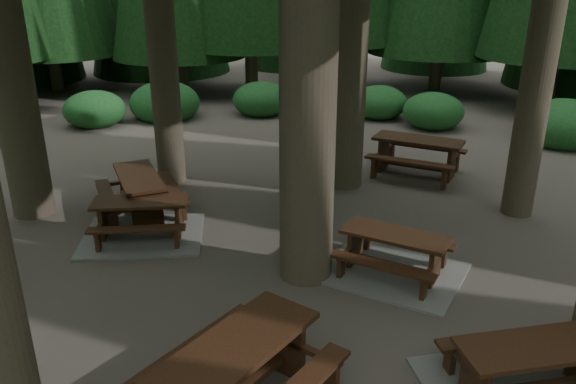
{
  "coord_description": "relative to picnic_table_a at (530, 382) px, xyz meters",
  "views": [
    {
      "loc": [
        -0.71,
        -7.66,
        4.58
      ],
      "look_at": [
        0.64,
        1.07,
        1.1
      ],
      "focal_mm": 35.0,
      "sensor_mm": 36.0,
      "label": 1
    }
  ],
  "objects": [
    {
      "name": "ground",
      "position": [
        -2.79,
        3.01,
        -0.25
      ],
      "size": [
        80.0,
        80.0,
        0.0
      ],
      "primitive_type": "plane",
      "color": "#4C453E",
      "rests_on": "ground"
    },
    {
      "name": "picnic_table_a",
      "position": [
        0.0,
        0.0,
        0.0
      ],
      "size": [
        2.27,
        1.9,
        0.75
      ],
      "rotation": [
        0.0,
        0.0,
        0.04
      ],
      "color": "gray",
      "rests_on": "ground"
    },
    {
      "name": "picnic_table_b",
      "position": [
        -4.83,
        6.13,
        0.3
      ],
      "size": [
        1.97,
        2.24,
        0.83
      ],
      "rotation": [
        0.0,
        0.0,
        1.82
      ],
      "color": "#331F0F",
      "rests_on": "ground"
    },
    {
      "name": "picnic_table_c",
      "position": [
        -4.71,
        5.02,
        -0.01
      ],
      "size": [
        2.26,
        1.91,
        0.73
      ],
      "rotation": [
        0.0,
        0.0,
        -0.06
      ],
      "color": "gray",
      "rests_on": "ground"
    },
    {
      "name": "picnic_table_d",
      "position": [
        1.52,
        7.54,
        0.34
      ],
      "size": [
        2.64,
        2.55,
        0.89
      ],
      "rotation": [
        0.0,
        0.0,
        -0.63
      ],
      "color": "#331F0F",
      "rests_on": "ground"
    },
    {
      "name": "picnic_table_e",
      "position": [
        -3.3,
        0.33,
        0.34
      ],
      "size": [
        2.64,
        2.64,
        0.9
      ],
      "rotation": [
        0.0,
        0.0,
        0.78
      ],
      "color": "#331F0F",
      "rests_on": "ground"
    },
    {
      "name": "picnic_table_f",
      "position": [
        -0.59,
        3.0,
        -0.01
      ],
      "size": [
        2.77,
        2.71,
        0.72
      ],
      "rotation": [
        0.0,
        0.0,
        -0.67
      ],
      "color": "gray",
      "rests_on": "ground"
    },
    {
      "name": "shrub_ring",
      "position": [
        -2.08,
        3.77,
        0.15
      ],
      "size": [
        23.86,
        24.64,
        1.49
      ],
      "color": "#1E5922",
      "rests_on": "ground"
    }
  ]
}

